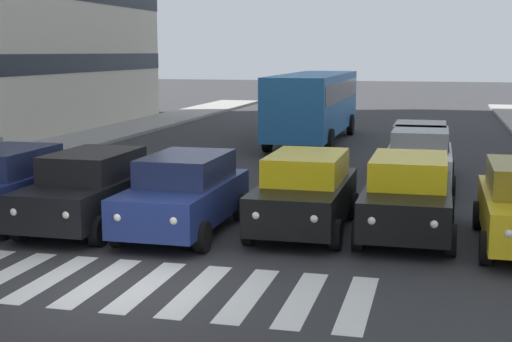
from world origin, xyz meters
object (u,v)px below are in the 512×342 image
at_px(car_1, 408,195).
at_px(car_row2_0, 419,150).
at_px(car_2, 305,192).
at_px(car_row2_1, 420,158).
at_px(car_5, 5,185).
at_px(car_4, 91,189).
at_px(car_3, 185,193).
at_px(bus_behind_traffic, 314,100).

distance_m(car_1, car_row2_0, 7.65).
height_order(car_2, car_row2_1, same).
relative_size(car_1, car_5, 1.00).
distance_m(car_4, car_row2_1, 9.84).
bearing_deg(car_3, car_4, 1.13).
height_order(car_row2_1, bus_behind_traffic, bus_behind_traffic).
relative_size(car_2, car_5, 1.00).
bearing_deg(car_2, car_row2_0, -106.20).
distance_m(car_5, bus_behind_traffic, 17.60).
distance_m(car_4, car_row2_0, 11.12).
height_order(car_row2_0, car_row2_1, same).
relative_size(car_4, bus_behind_traffic, 0.42).
bearing_deg(car_row2_1, car_1, 89.24).
height_order(car_2, car_row2_0, same).
bearing_deg(car_row2_0, car_2, 73.80).
xyz_separation_m(car_3, bus_behind_traffic, (-0.00, -16.97, 0.97)).
relative_size(car_5, bus_behind_traffic, 0.42).
relative_size(car_3, car_row2_0, 1.00).
xyz_separation_m(car_3, car_5, (4.45, 0.04, 0.00)).
xyz_separation_m(car_4, car_row2_0, (-7.03, -8.62, 0.00)).
distance_m(car_3, car_5, 4.45).
relative_size(car_2, bus_behind_traffic, 0.42).
relative_size(car_row2_0, bus_behind_traffic, 0.42).
bearing_deg(car_row2_1, car_2, 68.80).
relative_size(car_3, car_4, 1.00).
bearing_deg(car_row2_1, bus_behind_traffic, -64.47).
xyz_separation_m(car_3, car_row2_0, (-4.80, -8.58, 0.00)).
bearing_deg(car_3, car_2, -162.19).
height_order(car_1, car_4, same).
distance_m(car_5, car_row2_1, 11.54).
bearing_deg(car_5, car_2, -173.04).
relative_size(car_1, car_2, 1.00).
xyz_separation_m(car_row2_0, car_row2_1, (-0.06, 1.79, 0.00)).
relative_size(car_3, car_row2_1, 1.00).
height_order(car_5, car_row2_1, same).
xyz_separation_m(car_2, car_5, (7.00, 0.85, 0.00)).
bearing_deg(car_2, car_4, 10.25).
bearing_deg(bus_behind_traffic, car_5, 75.34).
xyz_separation_m(car_1, car_row2_0, (-0.02, -7.65, 0.00)).
xyz_separation_m(car_2, bus_behind_traffic, (2.55, -16.15, 0.97)).
height_order(car_2, car_5, same).
distance_m(car_row2_0, car_row2_1, 1.79).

